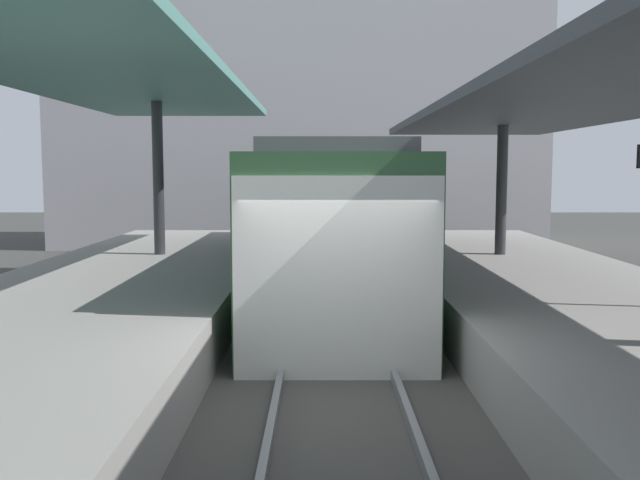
{
  "coord_description": "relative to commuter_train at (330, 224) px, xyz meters",
  "views": [
    {
      "loc": [
        -0.22,
        -7.86,
        2.87
      ],
      "look_at": [
        -0.22,
        5.32,
        1.55
      ],
      "focal_mm": 39.41,
      "sensor_mm": 36.0,
      "label": 1
    }
  ],
  "objects": [
    {
      "name": "station_building_backdrop",
      "position": [
        -1.03,
        13.09,
        3.77
      ],
      "size": [
        18.0,
        6.0,
        11.0
      ],
      "primitive_type": "cube",
      "color": "#B7B2B7",
      "rests_on": "ground_plane"
    },
    {
      "name": "canopy_left",
      "position": [
        -3.8,
        -5.51,
        2.67
      ],
      "size": [
        4.18,
        21.0,
        3.53
      ],
      "color": "#333335",
      "rests_on": "platform_left"
    },
    {
      "name": "ground_plane",
      "position": [
        0.0,
        -6.91,
        -1.73
      ],
      "size": [
        80.0,
        80.0,
        0.0
      ],
      "primitive_type": "plane",
      "color": "#383835"
    },
    {
      "name": "platform_left",
      "position": [
        -3.8,
        -6.91,
        -1.23
      ],
      "size": [
        4.4,
        28.0,
        1.0
      ],
      "primitive_type": "cube",
      "color": "gray",
      "rests_on": "ground_plane"
    },
    {
      "name": "rail_far_side",
      "position": [
        0.72,
        -6.91,
        -1.46
      ],
      "size": [
        0.08,
        28.0,
        0.14
      ],
      "primitive_type": "cube",
      "color": "slate",
      "rests_on": "track_ballast"
    },
    {
      "name": "canopy_right",
      "position": [
        3.8,
        -5.51,
        2.17
      ],
      "size": [
        4.18,
        21.0,
        3.01
      ],
      "color": "#333335",
      "rests_on": "platform_right"
    },
    {
      "name": "track_ballast",
      "position": [
        0.0,
        -6.91,
        -1.63
      ],
      "size": [
        3.2,
        28.0,
        0.2
      ],
      "primitive_type": "cube",
      "color": "#423F3D",
      "rests_on": "ground_plane"
    },
    {
      "name": "commuter_train",
      "position": [
        0.0,
        0.0,
        0.0
      ],
      "size": [
        2.78,
        12.1,
        3.1
      ],
      "color": "#2D5633",
      "rests_on": "track_ballast"
    },
    {
      "name": "rail_near_side",
      "position": [
        -0.72,
        -6.91,
        -1.46
      ],
      "size": [
        0.08,
        28.0,
        0.14
      ],
      "primitive_type": "cube",
      "color": "slate",
      "rests_on": "track_ballast"
    }
  ]
}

